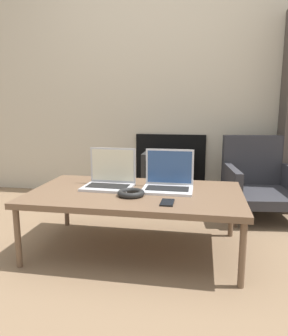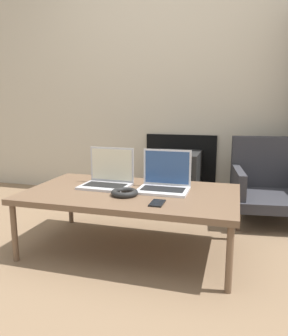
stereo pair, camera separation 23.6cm
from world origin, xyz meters
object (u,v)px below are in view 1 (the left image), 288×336
(tv, at_px, (168,177))
(armchair, at_px, (259,179))
(laptop_right, at_px, (168,181))
(headphones, at_px, (131,193))
(laptop_left, at_px, (110,178))
(phone, at_px, (167,203))

(tv, bearing_deg, armchair, -14.04)
(laptop_right, height_order, headphones, laptop_right)
(laptop_left, relative_size, phone, 2.51)
(laptop_left, height_order, laptop_right, same)
(laptop_right, bearing_deg, tv, 96.28)
(laptop_left, bearing_deg, headphones, -44.62)
(laptop_left, relative_size, armchair, 0.47)
(phone, xyz_separation_m, armchair, (0.68, 1.13, -0.09))
(laptop_right, relative_size, phone, 2.46)
(headphones, distance_m, armchair, 1.37)
(tv, relative_size, armchair, 0.71)
(laptop_right, distance_m, tv, 1.05)
(laptop_left, bearing_deg, laptop_right, 1.69)
(laptop_right, xyz_separation_m, tv, (-0.11, 1.02, -0.20))
(headphones, bearing_deg, laptop_left, 133.69)
(laptop_right, height_order, armchair, armchair)
(headphones, height_order, phone, headphones)
(laptop_left, relative_size, headphones, 1.98)
(phone, bearing_deg, armchair, 59.10)
(laptop_left, distance_m, phone, 0.53)
(headphones, bearing_deg, armchair, 48.15)
(laptop_left, bearing_deg, phone, -34.77)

